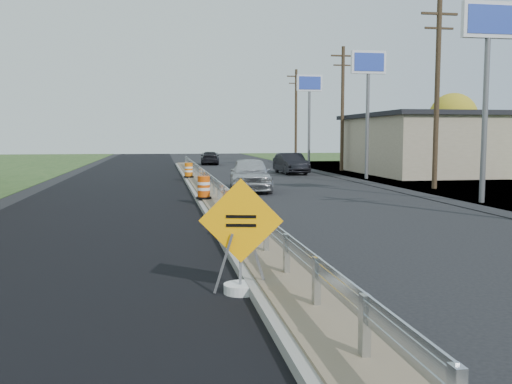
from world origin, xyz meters
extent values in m
plane|color=black|center=(0.00, 0.00, 0.00)|extent=(140.00, 140.00, 0.00)
cube|color=black|center=(-4.40, 10.00, 0.01)|extent=(7.20, 120.00, 0.01)
cube|color=gray|center=(0.00, 8.00, 0.09)|extent=(1.60, 55.00, 0.18)
cube|color=brown|center=(0.00, 8.00, 0.20)|extent=(1.25, 55.00, 0.05)
cube|color=silver|center=(0.00, -12.00, 0.58)|extent=(0.10, 0.15, 0.70)
cube|color=silver|center=(0.00, -10.00, 0.58)|extent=(0.10, 0.15, 0.70)
cube|color=silver|center=(0.00, -8.00, 0.58)|extent=(0.10, 0.15, 0.70)
cube|color=silver|center=(0.00, -6.00, 0.58)|extent=(0.10, 0.15, 0.70)
cube|color=silver|center=(0.00, -4.00, 0.58)|extent=(0.10, 0.15, 0.70)
cube|color=silver|center=(0.00, -2.00, 0.58)|extent=(0.10, 0.15, 0.70)
cube|color=silver|center=(0.00, 0.00, 0.58)|extent=(0.10, 0.15, 0.70)
cube|color=silver|center=(0.00, 2.00, 0.58)|extent=(0.10, 0.15, 0.70)
cube|color=silver|center=(0.00, 4.00, 0.58)|extent=(0.10, 0.15, 0.70)
cube|color=silver|center=(0.00, 6.00, 0.58)|extent=(0.10, 0.15, 0.70)
cube|color=silver|center=(0.00, 8.00, 0.58)|extent=(0.10, 0.15, 0.70)
cube|color=silver|center=(0.00, 10.00, 0.58)|extent=(0.10, 0.15, 0.70)
cube|color=silver|center=(0.00, 12.00, 0.58)|extent=(0.10, 0.15, 0.70)
cube|color=silver|center=(0.00, 14.00, 0.58)|extent=(0.10, 0.15, 0.70)
cube|color=silver|center=(0.00, 16.00, 0.58)|extent=(0.10, 0.15, 0.70)
cube|color=silver|center=(0.00, 18.00, 0.58)|extent=(0.10, 0.15, 0.70)
cube|color=silver|center=(0.00, 20.00, 0.58)|extent=(0.10, 0.15, 0.70)
cube|color=silver|center=(0.00, 22.00, 0.58)|extent=(0.10, 0.15, 0.70)
cube|color=silver|center=(0.00, 24.00, 0.58)|extent=(0.10, 0.15, 0.70)
cube|color=silver|center=(0.00, 26.00, 0.58)|extent=(0.10, 0.15, 0.70)
cube|color=silver|center=(0.00, 28.00, 0.58)|extent=(0.10, 0.15, 0.70)
cube|color=silver|center=(0.00, 30.00, 0.58)|extent=(0.10, 0.15, 0.70)
cube|color=silver|center=(0.00, 32.00, 0.58)|extent=(0.10, 0.15, 0.70)
cube|color=silver|center=(0.00, 9.00, 0.78)|extent=(0.04, 46.00, 0.34)
cube|color=silver|center=(0.00, 9.00, 0.70)|extent=(0.06, 46.00, 0.03)
cube|color=silver|center=(0.00, 9.00, 0.86)|extent=(0.06, 46.00, 0.03)
cube|color=tan|center=(21.00, 20.00, 2.00)|extent=(18.00, 12.00, 4.00)
cube|color=black|center=(21.00, 20.00, 4.12)|extent=(18.50, 12.50, 0.30)
cube|color=black|center=(12.05, 20.00, 1.60)|extent=(0.08, 7.20, 2.20)
cylinder|color=slate|center=(10.50, 3.00, 3.40)|extent=(0.22, 0.22, 6.80)
cube|color=white|center=(10.50, 3.00, 7.20)|extent=(2.20, 0.25, 1.40)
cube|color=#263FB2|center=(10.50, 3.00, 7.20)|extent=(1.90, 0.30, 1.10)
cylinder|color=slate|center=(10.50, 16.00, 3.40)|extent=(0.22, 0.22, 6.80)
cube|color=white|center=(10.50, 16.00, 7.20)|extent=(2.20, 0.25, 1.40)
cube|color=#263FB2|center=(10.50, 16.00, 7.20)|extent=(1.90, 0.30, 1.10)
cylinder|color=slate|center=(10.50, 30.00, 3.40)|extent=(0.22, 0.22, 6.80)
cube|color=white|center=(10.50, 30.00, 7.20)|extent=(2.20, 0.25, 1.40)
cube|color=#263FB2|center=(10.50, 30.00, 7.20)|extent=(1.90, 0.30, 1.10)
cylinder|color=#473523|center=(11.50, 9.00, 4.70)|extent=(0.26, 0.26, 9.40)
cube|color=#473523|center=(11.50, 9.00, 8.70)|extent=(1.90, 0.12, 0.12)
cube|color=#473523|center=(11.50, 9.00, 8.00)|extent=(1.50, 0.10, 0.10)
cylinder|color=#473523|center=(11.50, 24.00, 4.70)|extent=(0.26, 0.26, 9.40)
cube|color=#473523|center=(11.50, 24.00, 8.70)|extent=(1.90, 0.12, 0.12)
cube|color=#473523|center=(11.50, 24.00, 8.00)|extent=(1.50, 0.10, 0.10)
cylinder|color=#473523|center=(11.50, 39.00, 4.70)|extent=(0.26, 0.26, 9.40)
cube|color=#473523|center=(11.50, 39.00, 8.70)|extent=(1.90, 0.12, 0.12)
cube|color=#473523|center=(11.50, 39.00, 8.00)|extent=(1.50, 0.10, 0.10)
cylinder|color=#473523|center=(26.00, 34.00, 1.54)|extent=(0.36, 0.36, 3.08)
sphere|color=gold|center=(26.00, 34.00, 4.55)|extent=(4.62, 4.62, 4.62)
cylinder|color=white|center=(-0.90, -8.47, 0.09)|extent=(0.60, 0.60, 0.17)
cube|color=slate|center=(-1.20, -8.47, 0.53)|extent=(0.35, 0.12, 1.03)
cube|color=slate|center=(-0.60, -8.47, 0.53)|extent=(0.35, 0.12, 1.03)
cube|color=slate|center=(-0.90, -8.41, 0.53)|extent=(0.10, 0.27, 1.05)
cube|color=#FFA205|center=(-0.90, -8.47, 1.26)|extent=(1.41, 0.33, 1.44)
cube|color=black|center=(-0.90, -8.49, 1.34)|extent=(0.50, 0.12, 0.05)
cube|color=black|center=(-0.90, -8.49, 1.19)|extent=(0.50, 0.12, 0.05)
cylinder|color=black|center=(-0.04, -3.77, 0.27)|extent=(0.57, 0.57, 0.08)
cylinder|color=orange|center=(-0.04, -3.77, 0.67)|extent=(0.45, 0.45, 0.80)
cylinder|color=white|center=(-0.04, -3.77, 0.80)|extent=(0.47, 0.47, 0.10)
cylinder|color=white|center=(-0.04, -3.77, 0.59)|extent=(0.47, 0.47, 0.10)
cylinder|color=black|center=(-0.55, 4.40, 0.27)|extent=(0.61, 0.61, 0.08)
cylinder|color=#DD4D09|center=(-0.55, 4.40, 0.70)|extent=(0.49, 0.49, 0.85)
cylinder|color=white|center=(-0.55, 4.40, 0.84)|extent=(0.50, 0.50, 0.11)
cylinder|color=white|center=(-0.55, 4.40, 0.62)|extent=(0.50, 0.50, 0.11)
cylinder|color=black|center=(-0.55, 16.20, 0.27)|extent=(0.59, 0.59, 0.08)
cylinder|color=orange|center=(-0.55, 16.20, 0.68)|extent=(0.47, 0.47, 0.83)
cylinder|color=white|center=(-0.55, 16.20, 0.82)|extent=(0.49, 0.49, 0.11)
cylinder|color=white|center=(-0.55, 16.20, 0.61)|extent=(0.49, 0.49, 0.11)
cylinder|color=black|center=(9.20, 32.54, 0.05)|extent=(0.69, 0.69, 0.09)
cylinder|color=#FF600A|center=(9.20, 32.54, 0.53)|extent=(0.55, 0.55, 0.97)
cylinder|color=white|center=(9.20, 32.54, 0.69)|extent=(0.57, 0.57, 0.13)
cylinder|color=white|center=(9.20, 32.54, 0.44)|extent=(0.57, 0.57, 0.13)
imported|color=#BCBCC1|center=(2.14, 9.72, 0.83)|extent=(2.42, 5.01, 1.65)
imported|color=black|center=(7.00, 21.80, 0.74)|extent=(1.83, 4.58, 1.48)
imported|color=black|center=(2.44, 35.97, 0.61)|extent=(2.08, 4.35, 1.22)
camera|label=1|loc=(-2.23, -17.91, 2.69)|focal=40.00mm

